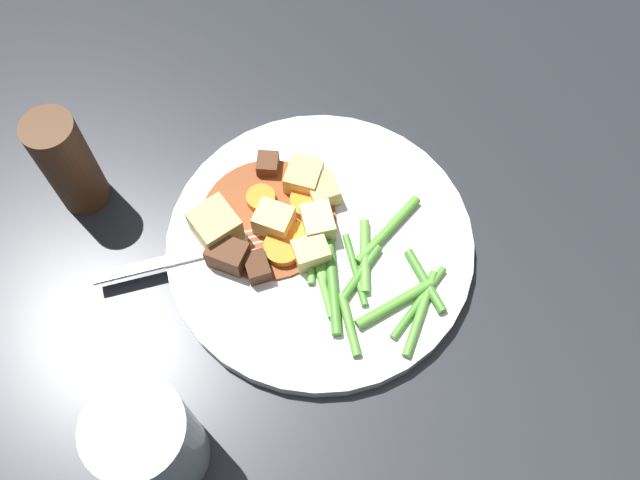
{
  "coord_description": "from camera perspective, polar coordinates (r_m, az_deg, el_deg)",
  "views": [
    {
      "loc": [
        -0.11,
        0.24,
        0.54
      ],
      "look_at": [
        0.0,
        0.0,
        0.01
      ],
      "focal_mm": 38.08,
      "sensor_mm": 36.0,
      "label": 1
    }
  ],
  "objects": [
    {
      "name": "green_bean_9",
      "position": [
        0.56,
        6.34,
        -5.33
      ],
      "size": [
        0.05,
        0.07,
        0.01
      ],
      "primitive_type": "cylinder",
      "rotation": [
        0.0,
        1.57,
        4.1
      ],
      "color": "#599E38",
      "rests_on": "dinner_plate"
    },
    {
      "name": "green_bean_6",
      "position": [
        0.56,
        8.29,
        -5.22
      ],
      "size": [
        0.02,
        0.08,
        0.01
      ],
      "primitive_type": "cylinder",
      "rotation": [
        0.0,
        1.57,
        4.5
      ],
      "color": "#4C8E33",
      "rests_on": "dinner_plate"
    },
    {
      "name": "green_bean_2",
      "position": [
        0.56,
        8.44,
        -6.09
      ],
      "size": [
        0.01,
        0.08,
        0.01
      ],
      "primitive_type": "cylinder",
      "rotation": [
        0.0,
        1.57,
        4.77
      ],
      "color": "#599E38",
      "rests_on": "dinner_plate"
    },
    {
      "name": "potato_chunk_2",
      "position": [
        0.6,
        -1.37,
        5.31
      ],
      "size": [
        0.03,
        0.04,
        0.02
      ],
      "primitive_type": "cube",
      "rotation": [
        0.0,
        0.0,
        4.86
      ],
      "color": "#DBBC6B",
      "rests_on": "dinner_plate"
    },
    {
      "name": "green_bean_0",
      "position": [
        0.55,
        2.47,
        -7.1
      ],
      "size": [
        0.04,
        0.05,
        0.01
      ],
      "primitive_type": "cylinder",
      "rotation": [
        0.0,
        1.57,
        5.36
      ],
      "color": "#599E38",
      "rests_on": "dinner_plate"
    },
    {
      "name": "green_bean_11",
      "position": [
        0.56,
        1.09,
        -3.98
      ],
      "size": [
        0.05,
        0.08,
        0.01
      ],
      "primitive_type": "cylinder",
      "rotation": [
        0.0,
        1.57,
        5.21
      ],
      "color": "#4C8E33",
      "rests_on": "dinner_plate"
    },
    {
      "name": "carrot_slice_3",
      "position": [
        0.6,
        -4.98,
        3.44
      ],
      "size": [
        0.04,
        0.04,
        0.01
      ],
      "primitive_type": "cylinder",
      "rotation": [
        0.0,
        0.0,
        3.79
      ],
      "color": "orange",
      "rests_on": "dinner_plate"
    },
    {
      "name": "green_bean_10",
      "position": [
        0.57,
        2.97,
        -2.48
      ],
      "size": [
        0.05,
        0.06,
        0.01
      ],
      "primitive_type": "cylinder",
      "rotation": [
        0.0,
        1.57,
        5.37
      ],
      "color": "#4C8E33",
      "rests_on": "dinner_plate"
    },
    {
      "name": "stew_sauce",
      "position": [
        0.59,
        -4.36,
        1.9
      ],
      "size": [
        0.12,
        0.12,
        0.0
      ],
      "primitive_type": "cylinder",
      "color": "brown",
      "rests_on": "dinner_plate"
    },
    {
      "name": "carrot_slice_0",
      "position": [
        0.58,
        -1.94,
        -0.06
      ],
      "size": [
        0.04,
        0.04,
        0.01
      ],
      "primitive_type": "cylinder",
      "rotation": [
        0.0,
        0.0,
        6.09
      ],
      "color": "orange",
      "rests_on": "dinner_plate"
    },
    {
      "name": "potato_chunk_0",
      "position": [
        0.58,
        -3.88,
        1.61
      ],
      "size": [
        0.03,
        0.03,
        0.03
      ],
      "primitive_type": "cube",
      "rotation": [
        0.0,
        0.0,
        4.77
      ],
      "color": "#E5CC7A",
      "rests_on": "dinner_plate"
    },
    {
      "name": "meat_chunk_0",
      "position": [
        0.62,
        -4.41,
        6.35
      ],
      "size": [
        0.02,
        0.03,
        0.02
      ],
      "primitive_type": "cube",
      "rotation": [
        0.0,
        0.0,
        0.36
      ],
      "color": "#56331E",
      "rests_on": "dinner_plate"
    },
    {
      "name": "green_bean_5",
      "position": [
        0.57,
        -0.64,
        -1.43
      ],
      "size": [
        0.03,
        0.05,
        0.01
      ],
      "primitive_type": "cylinder",
      "rotation": [
        0.0,
        1.57,
        5.16
      ],
      "color": "#66AD42",
      "rests_on": "dinner_plate"
    },
    {
      "name": "green_bean_3",
      "position": [
        0.57,
        -0.01,
        -2.85
      ],
      "size": [
        0.05,
        0.07,
        0.01
      ],
      "primitive_type": "cylinder",
      "rotation": [
        0.0,
        1.57,
        5.38
      ],
      "color": "#66AD42",
      "rests_on": "dinner_plate"
    },
    {
      "name": "potato_chunk_3",
      "position": [
        0.58,
        -8.77,
        1.16
      ],
      "size": [
        0.05,
        0.05,
        0.03
      ],
      "primitive_type": "cube",
      "rotation": [
        0.0,
        0.0,
        4.2
      ],
      "color": "#DBBC6B",
      "rests_on": "dinner_plate"
    },
    {
      "name": "meat_chunk_1",
      "position": [
        0.57,
        -7.76,
        -1.21
      ],
      "size": [
        0.03,
        0.03,
        0.02
      ],
      "primitive_type": "cube",
      "rotation": [
        0.0,
        0.0,
        4.77
      ],
      "color": "#56331E",
      "rests_on": "dinner_plate"
    },
    {
      "name": "green_bean_4",
      "position": [
        0.59,
        5.73,
        0.85
      ],
      "size": [
        0.03,
        0.08,
        0.01
      ],
      "primitive_type": "cylinder",
      "rotation": [
        0.0,
        1.57,
        4.43
      ],
      "color": "#599E38",
      "rests_on": "dinner_plate"
    },
    {
      "name": "potato_chunk_5",
      "position": [
        0.6,
        0.22,
        4.19
      ],
      "size": [
        0.04,
        0.04,
        0.02
      ],
      "primitive_type": "cube",
      "rotation": [
        0.0,
        0.0,
        2.34
      ],
      "color": "#DBBC6B",
      "rests_on": "dinner_plate"
    },
    {
      "name": "carrot_slice_1",
      "position": [
        0.6,
        -0.92,
        3.18
      ],
      "size": [
        0.04,
        0.04,
        0.01
      ],
      "primitive_type": "cylinder",
      "rotation": [
        0.0,
        0.0,
        6.1
      ],
      "color": "orange",
      "rests_on": "dinner_plate"
    },
    {
      "name": "carrot_slice_2",
      "position": [
        0.58,
        -3.16,
        -0.74
      ],
      "size": [
        0.04,
        0.04,
        0.01
      ],
      "primitive_type": "cylinder",
      "rotation": [
        0.0,
        0.0,
        3.39
      ],
      "color": "orange",
      "rests_on": "dinner_plate"
    },
    {
      "name": "pepper_mill",
      "position": [
        0.62,
        -20.43,
        6.06
      ],
      "size": [
        0.04,
        0.04,
        0.11
      ],
      "primitive_type": "cylinder",
      "color": "#4C2D19",
      "rests_on": "ground_plane"
    },
    {
      "name": "fork",
      "position": [
        0.59,
        -9.82,
        -1.07
      ],
      "size": [
        0.14,
        0.12,
        0.0
      ],
      "color": "silver",
      "rests_on": "dinner_plate"
    },
    {
      "name": "potato_chunk_4",
      "position": [
        0.58,
        -0.19,
        1.46
      ],
      "size": [
        0.04,
        0.04,
        0.02
      ],
      "primitive_type": "cube",
      "rotation": [
        0.0,
        0.0,
        2.23
      ],
      "color": "#EAD68C",
      "rests_on": "dinner_plate"
    },
    {
      "name": "potato_chunk_1",
      "position": [
        0.57,
        -0.72,
        -1.08
      ],
      "size": [
        0.04,
        0.04,
        0.02
      ],
      "primitive_type": "cube",
      "rotation": [
        0.0,
        0.0,
        3.9
      ],
      "color": "#E5CC7A",
      "rests_on": "dinner_plate"
    },
    {
      "name": "dinner_plate",
      "position": [
        0.59,
        -0.0,
        -0.32
      ],
      "size": [
        0.27,
        0.27,
        0.01
      ],
      "primitive_type": "cylinder",
      "color": "white",
      "rests_on": "ground_plane"
    },
    {
      "name": "meat_chunk_2",
      "position": [
        0.57,
        -5.3,
        -2.27
      ],
      "size": [
        0.03,
        0.03,
        0.02
      ],
      "primitive_type": "cube",
      "rotation": [
        0.0,
        0.0,
        0.75
      ],
      "color": "#4C2B19",
      "rests_on": "dinner_plate"
    },
    {
      "name": "green_bean_1",
      "position": [
        0.57,
        3.47,
        -2.74
      ],
      "size": [
        0.02,
        0.06,
        0.01
      ],
      "primitive_type": "cylinder",
      "rotation": [
        0.0,
        1.57,
        4.56
      ],
      "color": "#4C8E33",
      "rests_on": "dinner_plate"
    },
    {
      "name": "green_bean_7",
      "position": [
        0.57,
        8.86,
        -3.31
      ],
      "size": [
        0.05,
        0.04,
        0.01
      ],
      "primitive_type": "cylinder",
      "rotation": [
        0.0,
        1.57,
        5.58
      ],
      "color": "#4C8E33",
      "rests_on": "dinner_plate"
    },
    {
      "name": "ground_plane",
      "position": [
        0.6,
        -0.0,
        -0.63
      ],
      "size": [
        3.0,
        3.0,
        0.0
      ],
      "primitive_type": "plane",
      "color": "#26282D"
    },
    {
      "name": "green_bean_8",
      "position": [
        0.58,
        0.25,
        -0.99
      ],
      "size": [
        0.03,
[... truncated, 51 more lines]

